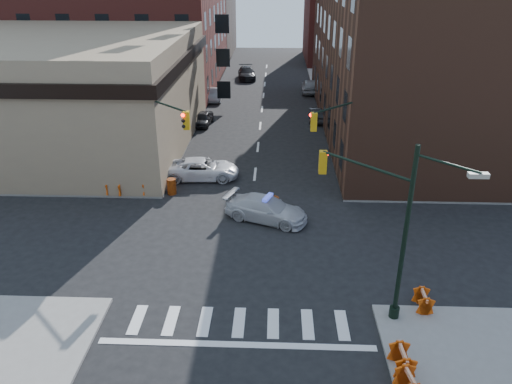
# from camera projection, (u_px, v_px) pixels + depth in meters

# --- Properties ---
(ground) EXTENTS (140.00, 140.00, 0.00)m
(ground) POSITION_uv_depth(u_px,v_px,m) (248.00, 243.00, 28.00)
(ground) COLOR black
(ground) RESTS_ON ground
(sidewalk_nw) EXTENTS (34.00, 54.50, 0.15)m
(sidewalk_nw) POSITION_uv_depth(u_px,v_px,m) (68.00, 96.00, 58.50)
(sidewalk_nw) COLOR gray
(sidewalk_nw) RESTS_ON ground
(sidewalk_ne) EXTENTS (34.00, 54.50, 0.15)m
(sidewalk_ne) POSITION_uv_depth(u_px,v_px,m) (465.00, 100.00, 56.83)
(sidewalk_ne) COLOR gray
(sidewalk_ne) RESTS_ON ground
(bank_building) EXTENTS (22.00, 22.00, 9.00)m
(bank_building) POSITION_uv_depth(u_px,v_px,m) (55.00, 91.00, 41.69)
(bank_building) COLOR #887659
(bank_building) RESTS_ON ground
(commercial_row_ne) EXTENTS (14.00, 34.00, 14.00)m
(commercial_row_ne) POSITION_uv_depth(u_px,v_px,m) (404.00, 51.00, 44.99)
(commercial_row_ne) COLOR #512F20
(commercial_row_ne) RESTS_ON ground
(filler_nw) EXTENTS (20.00, 18.00, 16.00)m
(filler_nw) POSITION_uv_depth(u_px,v_px,m) (171.00, 4.00, 81.44)
(filler_nw) COLOR brown
(filler_nw) RESTS_ON ground
(filler_ne) EXTENTS (16.00, 16.00, 12.00)m
(filler_ne) POSITION_uv_depth(u_px,v_px,m) (358.00, 21.00, 77.57)
(filler_ne) COLOR maroon
(filler_ne) RESTS_ON ground
(signal_pole_se) EXTENTS (5.40, 5.27, 8.00)m
(signal_pole_se) POSITION_uv_depth(u_px,v_px,m) (384.00, 218.00, 20.84)
(signal_pole_se) COLOR black
(signal_pole_se) RESTS_ON sidewalk_se
(signal_pole_nw) EXTENTS (3.58, 3.67, 8.00)m
(signal_pole_nw) POSITION_uv_depth(u_px,v_px,m) (159.00, 138.00, 31.23)
(signal_pole_nw) COLOR black
(signal_pole_nw) RESTS_ON sidewalk_nw
(signal_pole_ne) EXTENTS (3.67, 3.58, 8.00)m
(signal_pole_ne) POSITION_uv_depth(u_px,v_px,m) (346.00, 140.00, 30.82)
(signal_pole_ne) COLOR black
(signal_pole_ne) RESTS_ON sidewalk_ne
(tree_ne_near) EXTENTS (3.00, 3.00, 4.85)m
(tree_ne_near) POSITION_uv_depth(u_px,v_px,m) (336.00, 81.00, 49.84)
(tree_ne_near) COLOR black
(tree_ne_near) RESTS_ON sidewalk_ne
(tree_ne_far) EXTENTS (3.00, 3.00, 4.85)m
(tree_ne_far) POSITION_uv_depth(u_px,v_px,m) (329.00, 66.00, 57.09)
(tree_ne_far) COLOR black
(tree_ne_far) RESTS_ON sidewalk_ne
(police_car) EXTENTS (5.49, 3.76, 1.48)m
(police_car) POSITION_uv_depth(u_px,v_px,m) (266.00, 209.00, 30.21)
(police_car) COLOR silver
(police_car) RESTS_ON ground
(pickup) EXTENTS (5.45, 2.75, 1.48)m
(pickup) POSITION_uv_depth(u_px,v_px,m) (202.00, 169.00, 36.07)
(pickup) COLOR silver
(pickup) RESTS_ON ground
(parked_car_wnear) EXTENTS (1.82, 3.84, 1.27)m
(parked_car_wnear) POSITION_uv_depth(u_px,v_px,m) (203.00, 119.00, 47.95)
(parked_car_wnear) COLOR black
(parked_car_wnear) RESTS_ON ground
(parked_car_wfar) EXTENTS (1.44, 4.06, 1.33)m
(parked_car_wfar) POSITION_uv_depth(u_px,v_px,m) (216.00, 95.00, 56.43)
(parked_car_wfar) COLOR gray
(parked_car_wfar) RESTS_ON ground
(parked_car_wdeep) EXTENTS (2.78, 5.58, 1.56)m
(parked_car_wdeep) POSITION_uv_depth(u_px,v_px,m) (247.00, 73.00, 66.87)
(parked_car_wdeep) COLOR black
(parked_car_wdeep) RESTS_ON ground
(parked_car_enear) EXTENTS (1.70, 4.13, 1.33)m
(parked_car_enear) POSITION_uv_depth(u_px,v_px,m) (316.00, 114.00, 49.17)
(parked_car_enear) COLOR black
(parked_car_enear) RESTS_ON ground
(parked_car_efar) EXTENTS (1.99, 4.79, 1.62)m
(parked_car_efar) POSITION_uv_depth(u_px,v_px,m) (310.00, 86.00, 59.75)
(parked_car_efar) COLOR gray
(parked_car_efar) RESTS_ON ground
(pedestrian_a) EXTENTS (0.82, 0.62, 2.02)m
(pedestrian_a) POSITION_uv_depth(u_px,v_px,m) (94.00, 175.00, 33.87)
(pedestrian_a) COLOR black
(pedestrian_a) RESTS_ON sidewalk_nw
(pedestrian_b) EXTENTS (0.98, 0.89, 1.64)m
(pedestrian_b) POSITION_uv_depth(u_px,v_px,m) (122.00, 167.00, 35.77)
(pedestrian_b) COLOR black
(pedestrian_b) RESTS_ON sidewalk_nw
(pedestrian_c) EXTENTS (1.18, 0.59, 1.95)m
(pedestrian_c) POSITION_uv_depth(u_px,v_px,m) (66.00, 172.00, 34.55)
(pedestrian_c) COLOR #202230
(pedestrian_c) RESTS_ON sidewalk_nw
(barrel_road) EXTENTS (0.74, 0.74, 1.15)m
(barrel_road) POSITION_uv_depth(u_px,v_px,m) (274.00, 206.00, 30.96)
(barrel_road) COLOR #C94C09
(barrel_road) RESTS_ON ground
(barrel_bank) EXTENTS (0.78, 0.78, 1.09)m
(barrel_bank) POSITION_uv_depth(u_px,v_px,m) (172.00, 186.00, 33.71)
(barrel_bank) COLOR #C53F09
(barrel_bank) RESTS_ON ground
(barricade_se_a) EXTENTS (0.58, 1.15, 0.85)m
(barricade_se_a) POSITION_uv_depth(u_px,v_px,m) (423.00, 301.00, 22.29)
(barricade_se_a) COLOR #C53909
(barricade_se_a) RESTS_ON sidewalk_se
(barricade_se_b) EXTENTS (0.69, 1.28, 0.94)m
(barricade_se_b) POSITION_uv_depth(u_px,v_px,m) (402.00, 360.00, 18.92)
(barricade_se_b) COLOR #DB530A
(barricade_se_b) RESTS_ON sidewalk_se
(barricade_nw_a) EXTENTS (1.38, 0.92, 0.95)m
(barricade_nw_a) POSITION_uv_depth(u_px,v_px,m) (140.00, 187.00, 33.41)
(barricade_nw_a) COLOR orange
(barricade_nw_a) RESTS_ON sidewalk_nw
(barricade_nw_b) EXTENTS (1.22, 0.71, 0.87)m
(barricade_nw_b) POSITION_uv_depth(u_px,v_px,m) (115.00, 189.00, 33.26)
(barricade_nw_b) COLOR #C34209
(barricade_nw_b) RESTS_ON sidewalk_nw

